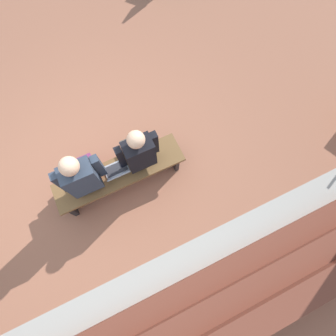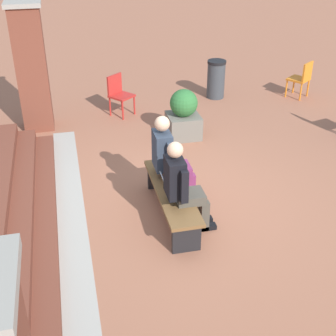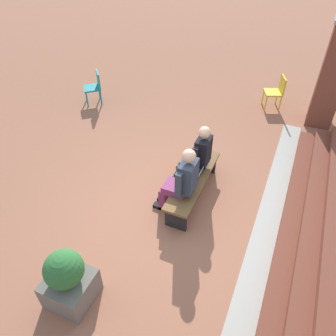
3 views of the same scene
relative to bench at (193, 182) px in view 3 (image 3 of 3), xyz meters
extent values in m
plane|color=#9E6047|center=(0.35, -0.24, -0.35)|extent=(60.00, 60.00, 0.00)
cube|color=#A8A399|center=(0.00, 1.40, -0.35)|extent=(6.41, 0.40, 0.01)
cube|color=brown|center=(0.00, 2.05, -0.28)|extent=(5.61, 0.90, 0.15)
cube|color=brown|center=(0.00, 2.20, -0.13)|extent=(5.61, 0.60, 0.15)
cube|color=brown|center=(0.00, 2.35, 0.02)|extent=(5.61, 0.30, 0.15)
cube|color=brown|center=(-3.61, 1.93, 0.81)|extent=(0.56, 0.56, 2.34)
cube|color=brown|center=(0.00, 0.00, 0.07)|extent=(1.80, 0.44, 0.05)
cube|color=black|center=(-0.80, 0.00, -0.15)|extent=(0.06, 0.37, 0.40)
cube|color=black|center=(0.80, 0.00, -0.15)|extent=(0.06, 0.37, 0.40)
cube|color=#4C473D|center=(-0.33, -0.17, 0.15)|extent=(0.32, 0.38, 0.13)
cube|color=#4C473D|center=(-0.41, -0.36, -0.13)|extent=(0.10, 0.11, 0.45)
cube|color=black|center=(-0.41, -0.41, -0.32)|extent=(0.10, 0.23, 0.07)
cube|color=#4C473D|center=(-0.25, -0.36, -0.13)|extent=(0.10, 0.11, 0.45)
cube|color=black|center=(-0.25, -0.41, -0.32)|extent=(0.10, 0.23, 0.07)
cube|color=black|center=(-0.33, 0.04, 0.48)|extent=(0.36, 0.23, 0.53)
cube|color=maroon|center=(-0.33, -0.08, 0.44)|extent=(0.05, 0.01, 0.32)
cube|color=black|center=(-0.56, -0.03, 0.46)|extent=(0.08, 0.09, 0.45)
cube|color=black|center=(-0.10, -0.03, 0.46)|extent=(0.08, 0.09, 0.45)
sphere|color=#DBAD89|center=(-0.33, 0.04, 0.88)|extent=(0.21, 0.21, 0.21)
cube|color=#7F2D5B|center=(0.41, -0.18, 0.15)|extent=(0.33, 0.39, 0.14)
cube|color=#7F2D5B|center=(0.33, -0.37, -0.13)|extent=(0.11, 0.12, 0.45)
cube|color=black|center=(0.33, -0.43, -0.32)|extent=(0.11, 0.24, 0.07)
cube|color=#7F2D5B|center=(0.50, -0.37, -0.13)|extent=(0.11, 0.12, 0.45)
cube|color=black|center=(0.50, -0.43, -0.32)|extent=(0.11, 0.24, 0.07)
cube|color=#2D3847|center=(0.41, 0.04, 0.50)|extent=(0.37, 0.24, 0.55)
cube|color=#2D3847|center=(0.18, -0.03, 0.48)|extent=(0.09, 0.10, 0.47)
cube|color=#2D3847|center=(0.65, -0.03, 0.48)|extent=(0.09, 0.10, 0.47)
sphere|color=#DBAD89|center=(0.41, 0.04, 0.91)|extent=(0.22, 0.22, 0.22)
cube|color=#9EA0A5|center=(0.02, -0.04, 0.11)|extent=(0.32, 0.22, 0.02)
cube|color=#2D2D33|center=(0.02, -0.05, 0.12)|extent=(0.29, 0.15, 0.00)
cube|color=#9EA0A5|center=(0.02, 0.10, 0.21)|extent=(0.32, 0.07, 0.19)
cube|color=#33519E|center=(0.02, 0.09, 0.21)|extent=(0.28, 0.06, 0.17)
cube|color=teal|center=(-2.29, -3.64, 0.07)|extent=(0.59, 0.59, 0.04)
cube|color=teal|center=(-2.41, -3.50, 0.29)|extent=(0.33, 0.29, 0.40)
cylinder|color=teal|center=(-2.31, -3.90, -0.15)|extent=(0.04, 0.04, 0.40)
cylinder|color=teal|center=(-2.03, -3.67, -0.15)|extent=(0.04, 0.04, 0.40)
cylinder|color=teal|center=(-2.54, -3.62, -0.15)|extent=(0.04, 0.04, 0.40)
cylinder|color=teal|center=(-2.26, -3.39, -0.15)|extent=(0.04, 0.04, 0.40)
cube|color=gold|center=(-3.91, 0.73, 0.07)|extent=(0.55, 0.55, 0.04)
cube|color=gold|center=(-3.98, 0.91, 0.29)|extent=(0.38, 0.19, 0.40)
cylinder|color=gold|center=(-4.01, 0.49, -0.15)|extent=(0.04, 0.04, 0.40)
cylinder|color=gold|center=(-3.67, 0.63, -0.15)|extent=(0.04, 0.04, 0.40)
cylinder|color=gold|center=(-4.14, 0.83, -0.15)|extent=(0.04, 0.04, 0.40)
cylinder|color=gold|center=(-3.81, 0.96, -0.15)|extent=(0.04, 0.04, 0.40)
cube|color=#6B665B|center=(2.52, -0.84, -0.13)|extent=(0.60, 0.60, 0.44)
sphere|color=#2D6B33|center=(2.52, -0.84, 0.33)|extent=(0.52, 0.52, 0.52)
camera|label=1|loc=(-0.12, 1.30, 3.44)|focal=28.00mm
camera|label=2|loc=(-5.34, 1.30, 3.54)|focal=50.00mm
camera|label=3|loc=(4.13, 1.30, 3.98)|focal=35.00mm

